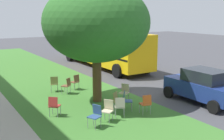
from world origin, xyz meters
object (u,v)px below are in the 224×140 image
(parked_car, at_px, (203,86))
(chair_5, at_px, (54,83))
(chair_0, at_px, (124,91))
(chair_1, at_px, (126,99))
(chair_10, at_px, (146,103))
(chair_3, at_px, (113,100))
(chair_9, at_px, (67,85))
(chair_6, at_px, (95,114))
(school_bus, at_px, (103,45))
(chair_2, at_px, (120,106))
(chair_8, at_px, (108,109))
(chair_4, at_px, (54,105))
(street_tree, at_px, (96,23))
(chair_7, at_px, (75,81))

(parked_car, bearing_deg, chair_5, 44.24)
(chair_0, height_order, chair_1, same)
(chair_5, relative_size, chair_10, 1.00)
(chair_3, height_order, chair_9, same)
(chair_6, distance_m, school_bus, 12.55)
(parked_car, height_order, school_bus, school_bus)
(chair_2, height_order, chair_8, same)
(chair_4, bearing_deg, parked_car, -106.20)
(street_tree, bearing_deg, chair_9, 21.08)
(chair_7, bearing_deg, chair_3, 179.16)
(chair_0, height_order, school_bus, school_bus)
(parked_car, relative_size, school_bus, 0.36)
(street_tree, relative_size, chair_9, 6.51)
(chair_3, distance_m, chair_8, 1.24)
(street_tree, xyz_separation_m, chair_6, (-2.84, 1.65, -3.32))
(chair_2, xyz_separation_m, chair_4, (1.56, 2.28, 0.00))
(chair_2, distance_m, chair_9, 4.47)
(chair_2, bearing_deg, chair_7, -3.00)
(chair_2, relative_size, chair_6, 1.00)
(chair_10, bearing_deg, chair_3, 41.18)
(street_tree, distance_m, chair_7, 4.16)
(chair_3, bearing_deg, parked_car, -105.99)
(street_tree, bearing_deg, chair_6, 149.76)
(chair_0, bearing_deg, chair_8, 131.26)
(chair_7, relative_size, chair_10, 1.00)
(chair_0, height_order, chair_8, same)
(school_bus, bearing_deg, chair_10, 158.98)
(chair_1, distance_m, chair_2, 0.93)
(chair_2, relative_size, school_bus, 0.08)
(street_tree, height_order, chair_3, street_tree)
(street_tree, height_order, chair_0, street_tree)
(chair_1, bearing_deg, chair_5, 19.55)
(chair_0, height_order, parked_car, parked_car)
(chair_0, distance_m, chair_10, 2.01)
(chair_4, bearing_deg, chair_8, -135.11)
(chair_4, bearing_deg, chair_2, -124.35)
(chair_1, relative_size, chair_2, 1.00)
(chair_10, distance_m, school_bus, 11.35)
(street_tree, xyz_separation_m, chair_5, (2.73, 1.20, -3.32))
(chair_7, height_order, chair_10, same)
(chair_2, relative_size, chair_10, 1.00)
(chair_6, bearing_deg, chair_2, -74.75)
(chair_9, relative_size, school_bus, 0.08)
(chair_2, bearing_deg, chair_6, 105.25)
(chair_7, distance_m, chair_10, 5.33)
(chair_6, xyz_separation_m, parked_car, (-0.06, -5.93, 0.32))
(chair_8, bearing_deg, chair_5, 2.87)
(street_tree, bearing_deg, chair_4, 109.41)
(chair_4, height_order, chair_6, same)
(chair_7, relative_size, parked_car, 0.24)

